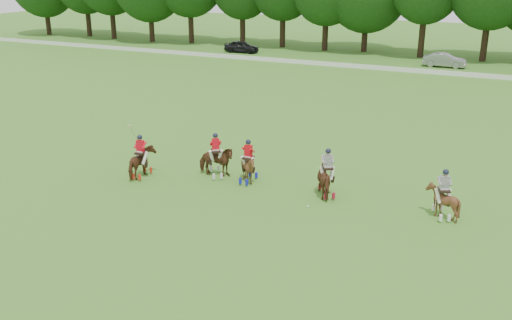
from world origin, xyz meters
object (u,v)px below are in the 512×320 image
at_px(car_left, 242,47).
at_px(polo_stripe_a, 327,179).
at_px(polo_stripe_b, 443,201).
at_px(polo_red_a, 141,162).
at_px(polo_red_b, 216,161).
at_px(polo_red_c, 248,167).
at_px(polo_ball, 308,206).
at_px(car_mid, 445,60).

bearing_deg(car_left, polo_stripe_a, -150.00).
height_order(polo_stripe_a, polo_stripe_b, polo_stripe_a).
height_order(polo_red_a, polo_stripe_b, polo_red_a).
bearing_deg(polo_red_b, car_left, 114.69).
xyz_separation_m(car_left, polo_red_b, (17.38, -37.82, 0.11)).
bearing_deg(polo_stripe_b, polo_red_c, 178.81).
relative_size(car_left, polo_red_b, 1.81).
relative_size(polo_red_c, polo_ball, 24.57).
distance_m(car_mid, polo_red_a, 40.61).
xyz_separation_m(car_left, polo_stripe_a, (23.27, -37.82, 0.13)).
xyz_separation_m(car_mid, polo_stripe_b, (5.08, -38.05, 0.07)).
bearing_deg(polo_red_c, car_mid, 83.71).
height_order(polo_red_c, polo_stripe_b, polo_red_c).
height_order(polo_red_b, polo_stripe_a, polo_stripe_a).
height_order(car_left, polo_stripe_b, polo_stripe_b).
bearing_deg(polo_red_a, polo_red_b, 26.94).
bearing_deg(polo_stripe_b, polo_ball, -165.44).
bearing_deg(polo_stripe_b, polo_red_a, -174.20).
relative_size(polo_red_b, polo_red_c, 1.04).
bearing_deg(car_left, polo_ball, -151.43).
relative_size(polo_red_c, polo_stripe_b, 1.01).
relative_size(polo_red_b, polo_stripe_a, 0.99).
relative_size(car_mid, polo_ball, 47.33).
xyz_separation_m(polo_stripe_a, polo_stripe_b, (5.21, -0.23, -0.06)).
bearing_deg(polo_ball, polo_stripe_a, 79.34).
bearing_deg(polo_red_a, polo_ball, 0.20).
height_order(car_mid, polo_ball, car_mid).
xyz_separation_m(car_mid, polo_stripe_a, (-0.13, -37.82, 0.13)).
height_order(car_mid, polo_red_a, polo_red_a).
height_order(polo_red_c, polo_stripe_a, polo_stripe_a).
distance_m(car_mid, polo_ball, 39.49).
distance_m(polo_red_c, polo_stripe_a, 4.04).
height_order(polo_red_a, polo_red_c, polo_red_a).
distance_m(polo_red_b, polo_red_c, 1.85).
height_order(car_left, polo_ball, car_left).
bearing_deg(car_mid, car_left, 89.45).
relative_size(car_mid, polo_stripe_b, 1.95).
xyz_separation_m(polo_red_b, polo_ball, (5.57, -1.67, -0.77)).
bearing_deg(polo_red_b, polo_stripe_b, -1.21).
distance_m(polo_red_a, polo_red_b, 3.75).
bearing_deg(polo_stripe_b, car_left, 126.81).
xyz_separation_m(polo_red_c, polo_stripe_b, (9.25, -0.19, -0.01)).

